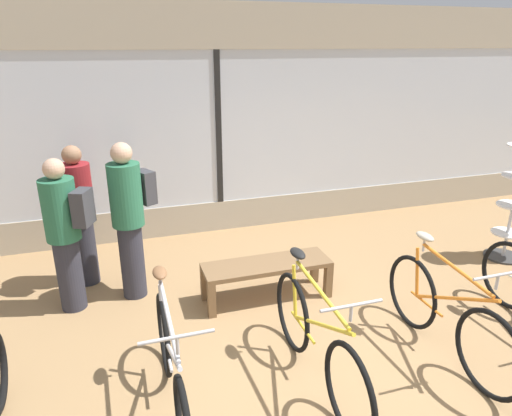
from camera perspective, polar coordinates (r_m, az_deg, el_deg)
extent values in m
plane|color=#99754C|center=(4.23, 7.07, -19.61)|extent=(24.00, 24.00, 0.00)
cube|color=#B2A893|center=(6.93, -4.44, -0.88)|extent=(12.00, 0.08, 0.45)
cube|color=silver|center=(6.58, -4.75, 9.77)|extent=(12.00, 0.04, 2.15)
cube|color=#B2A893|center=(6.48, -5.12, 21.82)|extent=(12.00, 0.08, 0.60)
cube|color=black|center=(6.55, -4.69, 9.73)|extent=(0.08, 0.02, 2.15)
torus|color=black|center=(4.09, -11.44, -15.23)|extent=(0.05, 0.71, 0.71)
cylinder|color=#BCBCC1|center=(3.48, -10.53, -17.31)|extent=(0.03, 1.01, 0.51)
cylinder|color=#BCBCC1|center=(3.92, -11.61, -12.69)|extent=(0.03, 0.11, 0.49)
cylinder|color=#BCBCC1|center=(3.35, -10.90, -13.26)|extent=(0.03, 0.94, 0.10)
cylinder|color=#BCBCC1|center=(3.89, -10.99, -17.24)|extent=(0.03, 0.49, 0.03)
cylinder|color=#B2B2B7|center=(3.73, -11.87, -8.99)|extent=(0.02, 0.02, 0.14)
ellipsoid|color=brown|center=(3.69, -11.96, -7.90)|extent=(0.11, 0.22, 0.06)
cylinder|color=#B2B2B7|center=(2.91, -9.80, -16.57)|extent=(0.02, 0.02, 0.12)
cylinder|color=#ADADB2|center=(2.88, -9.87, -15.61)|extent=(0.46, 0.02, 0.02)
torus|color=black|center=(4.29, 4.55, -12.83)|extent=(0.04, 0.73, 0.73)
torus|color=black|center=(3.53, 11.54, -21.65)|extent=(0.04, 0.73, 0.73)
cylinder|color=gold|center=(3.72, 8.06, -14.22)|extent=(0.03, 1.00, 0.51)
cylinder|color=gold|center=(4.13, 4.85, -10.32)|extent=(0.03, 0.11, 0.49)
cylinder|color=gold|center=(3.60, 8.07, -10.34)|extent=(0.03, 0.93, 0.10)
cylinder|color=gold|center=(4.10, 5.85, -14.56)|extent=(0.03, 0.48, 0.03)
cylinder|color=#B2B2B7|center=(3.95, 5.20, -6.71)|extent=(0.02, 0.02, 0.14)
ellipsoid|color=black|center=(3.92, 5.24, -5.66)|extent=(0.11, 0.22, 0.06)
cylinder|color=#B2B2B7|center=(3.20, 11.79, -12.77)|extent=(0.02, 0.02, 0.12)
cylinder|color=#ADADB2|center=(3.17, 11.86, -11.86)|extent=(0.46, 0.02, 0.02)
torus|color=black|center=(4.83, 18.89, -9.89)|extent=(0.04, 0.73, 0.73)
torus|color=black|center=(4.21, 27.11, -15.93)|extent=(0.04, 0.73, 0.73)
cylinder|color=orange|center=(4.36, 23.42, -10.31)|extent=(0.03, 0.94, 0.51)
cylinder|color=orange|center=(4.69, 19.50, -7.55)|extent=(0.03, 0.11, 0.49)
cylinder|color=orange|center=(4.25, 23.67, -6.91)|extent=(0.03, 0.87, 0.10)
cylinder|color=orange|center=(4.68, 20.51, -11.12)|extent=(0.03, 0.45, 0.03)
cylinder|color=#B2B2B7|center=(4.53, 20.24, -4.28)|extent=(0.02, 0.02, 0.14)
ellipsoid|color=#B2A893|center=(4.50, 20.37, -3.35)|extent=(0.11, 0.22, 0.06)
cylinder|color=#B2B2B7|center=(3.94, 27.90, -8.20)|extent=(0.02, 0.02, 0.12)
cylinder|color=#ADADB2|center=(3.92, 28.04, -7.42)|extent=(0.46, 0.02, 0.02)
torus|color=black|center=(5.56, 29.06, -7.37)|extent=(0.05, 0.73, 0.73)
cylinder|color=#333333|center=(6.91, 28.46, -5.33)|extent=(0.48, 0.48, 0.03)
cylinder|color=white|center=(6.79, 28.93, -2.74)|extent=(0.40, 0.40, 0.02)
cube|color=brown|center=(5.00, 1.36, -7.12)|extent=(1.40, 0.44, 0.05)
cube|color=brown|center=(4.80, -5.57, -11.41)|extent=(0.08, 0.08, 0.38)
cube|color=brown|center=(5.19, 9.00, -9.02)|extent=(0.08, 0.08, 0.38)
cube|color=brown|center=(5.11, -6.45, -9.38)|extent=(0.08, 0.08, 0.38)
cube|color=brown|center=(5.47, 7.33, -7.31)|extent=(0.08, 0.08, 0.38)
cylinder|color=#2D2D38|center=(5.21, -22.22, -7.63)|extent=(0.34, 0.34, 0.80)
cylinder|color=#286647|center=(4.94, -23.30, -0.20)|extent=(0.45, 0.45, 0.63)
sphere|color=tan|center=(4.82, -23.98, 4.49)|extent=(0.21, 0.21, 0.21)
cube|color=#38383D|center=(4.82, -20.84, 0.06)|extent=(0.22, 0.28, 0.36)
cylinder|color=#2D2D38|center=(5.69, -20.59, -5.04)|extent=(0.37, 0.37, 0.80)
cylinder|color=maroon|center=(5.44, -21.50, 1.86)|extent=(0.48, 0.48, 0.64)
sphere|color=#9E7051|center=(5.33, -22.07, 6.17)|extent=(0.21, 0.21, 0.21)
cube|color=#38383D|center=(5.28, -23.37, 1.44)|extent=(0.27, 0.26, 0.36)
cylinder|color=#2D2D38|center=(5.23, -15.20, -6.35)|extent=(0.35, 0.35, 0.85)
cylinder|color=#286647|center=(4.95, -15.98, 1.58)|extent=(0.46, 0.46, 0.67)
sphere|color=tan|center=(4.83, -16.49, 6.61)|extent=(0.22, 0.22, 0.22)
cube|color=#38383D|center=(5.06, -13.69, 2.58)|extent=(0.24, 0.28, 0.36)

